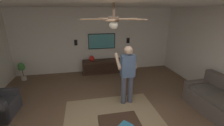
{
  "coord_description": "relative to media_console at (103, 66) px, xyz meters",
  "views": [
    {
      "loc": [
        -2.41,
        0.56,
        2.45
      ],
      "look_at": [
        1.24,
        -0.17,
        1.18
      ],
      "focal_mm": 24.1,
      "sensor_mm": 36.0,
      "label": 1
    }
  ],
  "objects": [
    {
      "name": "wall_back_tv",
      "position": [
        0.33,
        0.24,
        1.04
      ],
      "size": [
        0.1,
        6.72,
        2.63
      ],
      "primitive_type": "cube",
      "color": "silver",
      "rests_on": "ground"
    },
    {
      "name": "media_console",
      "position": [
        0.0,
        0.0,
        0.0
      ],
      "size": [
        0.45,
        1.7,
        0.55
      ],
      "rotation": [
        0.0,
        0.0,
        3.14
      ],
      "color": "#332116",
      "rests_on": "ground"
    },
    {
      "name": "tv",
      "position": [
        0.24,
        0.0,
        1.02
      ],
      "size": [
        0.05,
        1.12,
        0.63
      ],
      "rotation": [
        0.0,
        0.0,
        3.14
      ],
      "color": "black"
    },
    {
      "name": "person_standing",
      "position": [
        -2.35,
        -0.33,
        0.66
      ],
      "size": [
        0.55,
        0.55,
        1.64
      ],
      "rotation": [
        0.0,
        0.0,
        0.04
      ],
      "color": "#4C5166",
      "rests_on": "ground"
    },
    {
      "name": "potted_plant_short",
      "position": [
        -0.15,
        3.07,
        0.17
      ],
      "size": [
        0.34,
        0.25,
        0.67
      ],
      "color": "#B7B2A8",
      "rests_on": "ground"
    },
    {
      "name": "book",
      "position": [
        -3.7,
        0.08,
        0.14
      ],
      "size": [
        0.27,
        0.26,
        0.04
      ],
      "primitive_type": "cube",
      "rotation": [
        0.0,
        0.0,
        0.71
      ],
      "color": "teal",
      "rests_on": "coffee_table"
    },
    {
      "name": "vase_round",
      "position": [
        -0.04,
        0.46,
        0.39
      ],
      "size": [
        0.22,
        0.22,
        0.22
      ],
      "primitive_type": "sphere",
      "color": "red",
      "rests_on": "media_console"
    },
    {
      "name": "wall_speaker_left",
      "position": [
        0.25,
        -1.14,
        1.01
      ],
      "size": [
        0.06,
        0.12,
        0.22
      ],
      "primitive_type": "cube",
      "color": "black"
    },
    {
      "name": "wall_speaker_right",
      "position": [
        0.25,
        1.05,
        1.0
      ],
      "size": [
        0.06,
        0.12,
        0.22
      ],
      "primitive_type": "cube",
      "color": "black"
    },
    {
      "name": "ceiling_fan",
      "position": [
        -3.16,
        0.21,
        2.03
      ],
      "size": [
        1.18,
        1.17,
        0.46
      ],
      "color": "#4C3828"
    }
  ]
}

